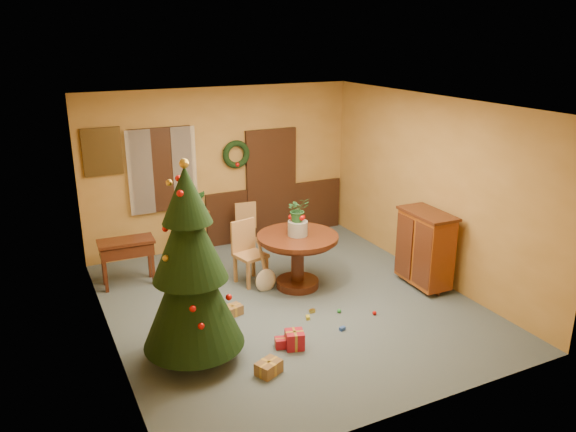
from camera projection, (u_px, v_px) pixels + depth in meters
room_envelope at (234, 185)px, 10.29m from camera, size 5.50×5.50×5.50m
dining_table at (298, 251)px, 8.61m from camera, size 1.25×1.25×0.86m
urn at (298, 228)px, 8.50m from camera, size 0.30×0.30×0.22m
centerpiece_plant at (298, 209)px, 8.40m from camera, size 0.34×0.29×0.37m
chair_near at (248, 250)px, 8.83m from camera, size 0.52×0.52×1.00m
chair_far at (244, 223)px, 10.25m from camera, size 0.43×0.43×0.89m
guitar at (266, 267)px, 8.56m from camera, size 0.35×0.52×0.77m
plant_stand at (201, 231)px, 9.64m from camera, size 0.34×0.34×0.88m
stand_plant at (199, 201)px, 9.47m from camera, size 0.22×0.18×0.38m
christmas_tree at (190, 270)px, 6.49m from camera, size 1.21×1.21×2.50m
writing_desk at (127, 251)px, 8.70m from camera, size 0.86×0.46×0.75m
sideboard at (425, 247)px, 8.63m from camera, size 0.53×0.96×1.22m
gift_a at (269, 368)px, 6.54m from camera, size 0.35×0.31×0.16m
gift_b at (295, 340)px, 7.07m from camera, size 0.28×0.28×0.23m
gift_c at (233, 310)px, 7.90m from camera, size 0.30×0.24×0.14m
gift_d at (289, 342)px, 7.11m from camera, size 0.38×0.24×0.13m
toy_a at (342, 329)px, 7.50m from camera, size 0.09×0.07×0.05m
toy_b at (339, 311)px, 7.96m from camera, size 0.06×0.06×0.06m
toy_c at (308, 318)px, 7.79m from camera, size 0.07×0.09×0.05m
toy_d at (374, 313)px, 7.91m from camera, size 0.06×0.06×0.06m
toy_e at (312, 311)px, 7.97m from camera, size 0.08×0.06×0.05m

